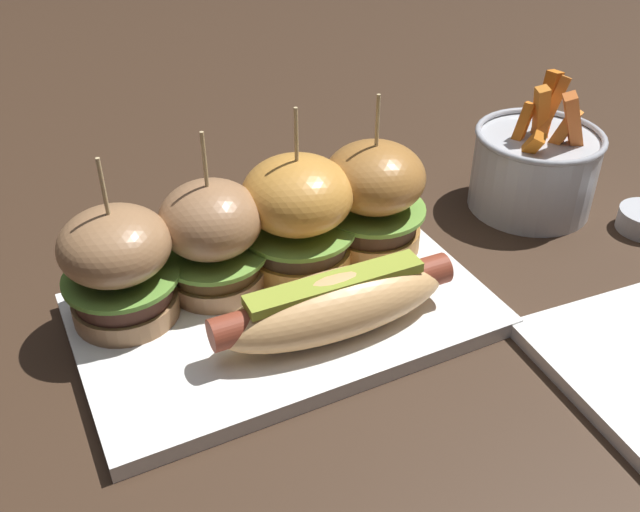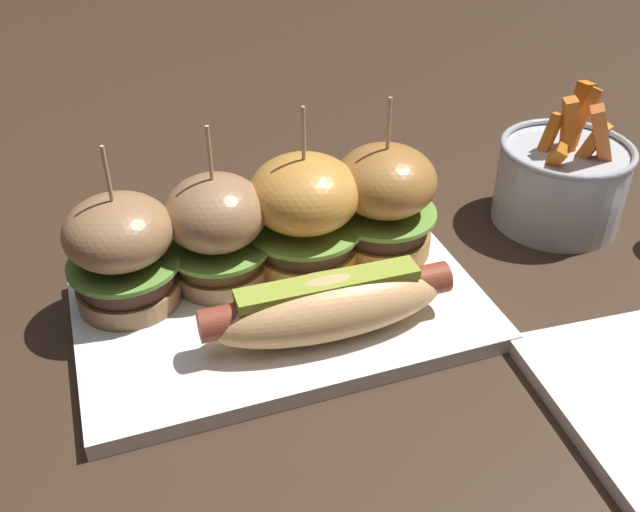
# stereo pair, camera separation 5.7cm
# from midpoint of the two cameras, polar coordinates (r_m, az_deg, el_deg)

# --- Properties ---
(ground_plane) EXTENTS (3.00, 3.00, 0.00)m
(ground_plane) POSITION_cam_midpoint_polar(r_m,az_deg,el_deg) (0.59, -5.62, -5.22)
(ground_plane) COLOR #382619
(platter_main) EXTENTS (0.33, 0.20, 0.01)m
(platter_main) POSITION_cam_midpoint_polar(r_m,az_deg,el_deg) (0.58, -5.66, -4.69)
(platter_main) COLOR white
(platter_main) RESTS_ON ground
(hot_dog) EXTENTS (0.20, 0.06, 0.05)m
(hot_dog) POSITION_cam_midpoint_polar(r_m,az_deg,el_deg) (0.54, -1.79, -3.89)
(hot_dog) COLOR #DFA869
(hot_dog) RESTS_ON platter_main
(slider_far_left) EXTENTS (0.09, 0.09, 0.14)m
(slider_far_left) POSITION_cam_midpoint_polar(r_m,az_deg,el_deg) (0.57, -18.53, -0.80)
(slider_far_left) COLOR #986D48
(slider_far_left) RESTS_ON platter_main
(slider_center_left) EXTENTS (0.09, 0.09, 0.14)m
(slider_center_left) POSITION_cam_midpoint_polar(r_m,az_deg,el_deg) (0.58, -11.34, 1.43)
(slider_center_left) COLOR #9A6E4A
(slider_center_left) RESTS_ON platter_main
(slider_center_right) EXTENTS (0.10, 0.10, 0.15)m
(slider_center_right) POSITION_cam_midpoint_polar(r_m,az_deg,el_deg) (0.60, -4.49, 3.29)
(slider_center_right) COLOR #CB8A3A
(slider_center_right) RESTS_ON platter_main
(slider_far_right) EXTENTS (0.09, 0.09, 0.14)m
(slider_far_right) POSITION_cam_midpoint_polar(r_m,az_deg,el_deg) (0.62, 1.72, 4.68)
(slider_far_right) COLOR #A76F34
(slider_far_right) RESTS_ON platter_main
(fries_bucket) EXTENTS (0.13, 0.13, 0.14)m
(fries_bucket) POSITION_cam_midpoint_polar(r_m,az_deg,el_deg) (0.74, 14.65, 6.74)
(fries_bucket) COLOR #B7BABF
(fries_bucket) RESTS_ON ground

